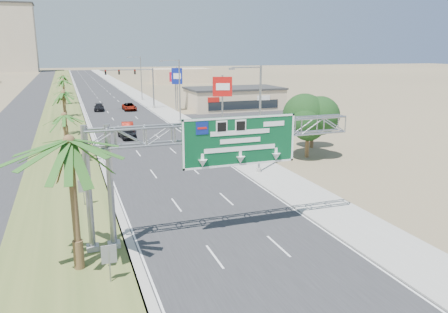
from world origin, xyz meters
name	(u,v)px	position (x,y,z in m)	size (l,w,h in m)	color
road	(101,93)	(0.00, 110.00, 0.01)	(12.00, 300.00, 0.02)	#28282B
sidewalk_right	(133,92)	(8.50, 110.00, 0.05)	(4.00, 300.00, 0.10)	#9E9B93
median_grass	(62,94)	(-10.00, 110.00, 0.06)	(7.00, 300.00, 0.12)	#465927
opposing_road	(34,95)	(-17.00, 110.00, 0.01)	(8.00, 300.00, 0.02)	#28282B
sign_gantry	(213,141)	(-1.06, 9.93, 6.06)	(16.75, 1.24, 7.50)	gray
palm_near	(69,142)	(-9.20, 8.00, 6.93)	(5.70, 5.70, 8.35)	brown
palm_row_b	(64,116)	(-9.50, 32.00, 4.90)	(3.99, 3.99, 5.95)	brown
palm_row_c	(63,94)	(-9.50, 48.00, 5.66)	(3.99, 3.99, 6.75)	brown
palm_row_d	(64,92)	(-9.50, 66.00, 4.42)	(3.99, 3.99, 5.45)	brown
palm_row_e	(63,81)	(-9.50, 85.00, 5.09)	(3.99, 3.99, 6.15)	brown
palm_row_f	(63,76)	(-9.50, 110.00, 4.71)	(3.99, 3.99, 5.75)	brown
streetlight_near	(258,124)	(7.30, 22.00, 4.69)	(3.27, 0.44, 10.00)	gray
streetlight_mid	(179,94)	(7.30, 52.00, 4.69)	(3.27, 0.44, 10.00)	gray
streetlight_far	(140,80)	(7.30, 88.00, 4.69)	(3.27, 0.44, 10.00)	gray
signal_mast	(143,84)	(5.17, 71.97, 4.85)	(10.28, 0.71, 8.00)	gray
store_building	(234,99)	(22.00, 66.00, 2.00)	(18.00, 10.00, 4.00)	tan
oak_near	(308,116)	(15.00, 26.00, 4.53)	(4.50, 4.50, 6.80)	brown
oak_far	(313,116)	(18.00, 30.00, 3.82)	(3.50, 3.50, 5.60)	brown
median_signback_a	(109,257)	(-7.80, 6.00, 1.45)	(0.75, 0.08, 2.08)	gray
median_signback_b	(83,188)	(-8.50, 18.00, 1.45)	(0.75, 0.08, 2.08)	gray
tower_distant	(16,38)	(-32.00, 250.00, 17.50)	(20.00, 16.00, 35.00)	tan
building_distant_right	(180,76)	(30.00, 140.00, 2.50)	(20.00, 12.00, 5.00)	tan
car_left_lane	(127,133)	(-2.00, 43.14, 0.78)	(1.85, 4.60, 1.57)	black
car_mid_lane	(128,127)	(-1.34, 47.31, 0.75)	(1.58, 4.53, 1.49)	maroon
car_right_lane	(129,107)	(2.18, 71.00, 0.70)	(2.32, 5.03, 1.40)	gray
car_far	(99,108)	(-3.37, 72.33, 0.65)	(1.83, 4.50, 1.31)	black
pole_sign_red_near	(222,90)	(9.08, 36.69, 6.53)	(2.37, 1.07, 8.37)	gray
pole_sign_blue	(177,78)	(10.79, 66.93, 6.24)	(1.98, 0.97, 8.32)	gray
pole_sign_red_far	(175,80)	(10.59, 67.54, 5.90)	(2.14, 1.15, 7.53)	gray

